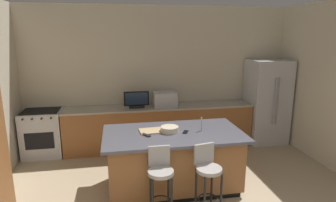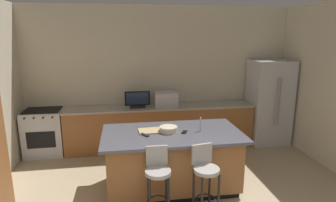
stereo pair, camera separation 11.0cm
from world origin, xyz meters
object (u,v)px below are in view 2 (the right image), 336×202
(cell_phone, at_px, (184,132))
(cutting_board, at_px, (151,131))
(range_oven, at_px, (45,132))
(microwave, at_px, (166,99))
(kitchen_island, at_px, (172,160))
(refrigerator, at_px, (268,102))
(fruit_bowl, at_px, (168,129))
(bar_stool_right, at_px, (205,175))
(bar_stool_left, at_px, (158,177))
(tv_monitor, at_px, (137,100))
(tv_remote, at_px, (145,135))

(cell_phone, relative_size, cutting_board, 0.40)
(range_oven, relative_size, microwave, 1.96)
(kitchen_island, bearing_deg, microwave, 84.76)
(refrigerator, height_order, fruit_bowl, refrigerator)
(bar_stool_right, bearing_deg, bar_stool_left, 161.75)
(fruit_bowl, xyz_separation_m, cutting_board, (-0.27, 0.07, -0.03))
(microwave, height_order, cutting_board, microwave)
(range_oven, relative_size, cutting_board, 2.53)
(cell_phone, distance_m, cutting_board, 0.53)
(tv_monitor, height_order, bar_stool_left, tv_monitor)
(range_oven, distance_m, tv_remote, 2.63)
(bar_stool_left, relative_size, cutting_board, 2.59)
(tv_remote, height_order, cutting_board, tv_remote)
(microwave, relative_size, fruit_bowl, 1.75)
(refrigerator, bearing_deg, bar_stool_right, -131.74)
(kitchen_island, bearing_deg, bar_stool_left, -114.36)
(microwave, relative_size, tv_remote, 2.82)
(kitchen_island, distance_m, microwave, 1.80)
(kitchen_island, relative_size, microwave, 4.45)
(kitchen_island, relative_size, refrigerator, 1.16)
(microwave, xyz_separation_m, tv_monitor, (-0.60, -0.05, 0.01))
(kitchen_island, distance_m, refrigerator, 2.99)
(kitchen_island, bearing_deg, range_oven, 143.94)
(refrigerator, relative_size, bar_stool_right, 1.88)
(bar_stool_left, bearing_deg, kitchen_island, 66.68)
(cutting_board, bearing_deg, bar_stool_right, -53.95)
(tv_monitor, distance_m, tv_remote, 1.72)
(bar_stool_right, height_order, cell_phone, bar_stool_right)
(refrigerator, distance_m, range_oven, 4.81)
(cutting_board, bearing_deg, bar_stool_left, -89.12)
(bar_stool_right, bearing_deg, range_oven, 125.82)
(range_oven, bearing_deg, microwave, 0.03)
(range_oven, xyz_separation_m, tv_remote, (1.90, -1.76, 0.47))
(cutting_board, bearing_deg, range_oven, 141.58)
(cutting_board, bearing_deg, tv_remote, -121.15)
(kitchen_island, height_order, microwave, microwave)
(kitchen_island, relative_size, cutting_board, 5.75)
(kitchen_island, height_order, bar_stool_left, bar_stool_left)
(range_oven, distance_m, bar_stool_left, 3.12)
(range_oven, xyz_separation_m, fruit_bowl, (2.27, -1.66, 0.51))
(refrigerator, xyz_separation_m, bar_stool_left, (-2.77, -2.33, -0.35))
(microwave, xyz_separation_m, cell_phone, (0.03, -1.72, -0.13))
(cell_phone, xyz_separation_m, cutting_board, (-0.51, 0.13, 0.01))
(microwave, bearing_deg, cell_phone, -89.04)
(bar_stool_left, height_order, fruit_bowl, fruit_bowl)
(refrigerator, xyz_separation_m, range_oven, (-4.78, 0.05, -0.46))
(kitchen_island, xyz_separation_m, microwave, (0.16, 1.69, 0.59))
(refrigerator, xyz_separation_m, bar_stool_right, (-2.15, -2.41, -0.33))
(kitchen_island, height_order, tv_monitor, tv_monitor)
(bar_stool_right, bearing_deg, tv_remote, 125.53)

